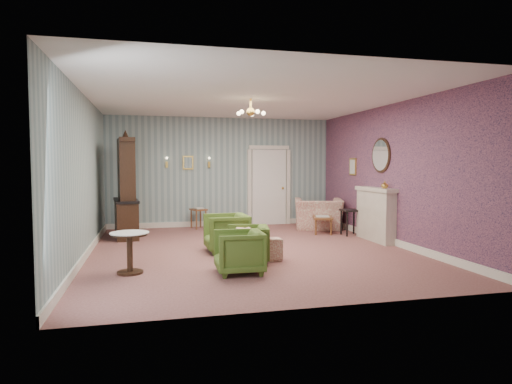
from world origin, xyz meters
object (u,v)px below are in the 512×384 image
object	(u,v)px
dresser	(125,185)
fireplace	(375,214)
wingback_chair	(318,209)
olive_chair_c	(226,231)
olive_chair_a	(239,250)
olive_chair_b	(248,242)
pedestal_table	(130,253)
side_table_black	(351,222)
sofa_chintz	(251,232)
coffee_table	(322,225)

from	to	relation	value
dresser	fireplace	size ratio (longest dim) A/B	1.70
wingback_chair	olive_chair_c	bearing A→B (deg)	57.77
olive_chair_a	olive_chair_c	xyz separation A→B (m)	(0.09, 1.68, 0.04)
olive_chair_b	pedestal_table	bearing A→B (deg)	-70.35
wingback_chair	dresser	world-z (taller)	dresser
olive_chair_c	dresser	xyz separation A→B (m)	(-1.94, 2.20, 0.79)
dresser	pedestal_table	distance (m)	3.62
olive_chair_a	wingback_chair	xyz separation A→B (m)	(2.88, 4.04, 0.16)
olive_chair_b	fireplace	bearing A→B (deg)	123.96
olive_chair_b	olive_chair_c	world-z (taller)	olive_chair_c
fireplace	side_table_black	distance (m)	0.85
sofa_chintz	dresser	size ratio (longest dim) A/B	0.82
sofa_chintz	fireplace	distance (m)	2.95
sofa_chintz	coffee_table	xyz separation A→B (m)	(2.19, 1.82, -0.17)
sofa_chintz	wingback_chair	bearing A→B (deg)	-41.28
fireplace	wingback_chair	bearing A→B (deg)	105.84
sofa_chintz	fireplace	xyz separation A→B (m)	(2.89, 0.54, 0.20)
olive_chair_a	side_table_black	distance (m)	4.32
coffee_table	pedestal_table	world-z (taller)	pedestal_table
olive_chair_c	sofa_chintz	distance (m)	0.47
olive_chair_a	side_table_black	size ratio (longest dim) A/B	1.18
pedestal_table	side_table_black	bearing A→B (deg)	27.45
dresser	pedestal_table	bearing A→B (deg)	-92.54
olive_chair_b	olive_chair_c	distance (m)	1.00
olive_chair_a	sofa_chintz	bearing A→B (deg)	162.56
pedestal_table	dresser	bearing A→B (deg)	93.80
olive_chair_a	olive_chair_b	world-z (taller)	olive_chair_a
wingback_chair	side_table_black	size ratio (longest dim) A/B	1.95
dresser	side_table_black	xyz separation A→B (m)	(5.07, -1.00, -0.88)
olive_chair_c	sofa_chintz	world-z (taller)	olive_chair_c
olive_chair_b	wingback_chair	size ratio (longest dim) A/B	0.58
sofa_chintz	olive_chair_a	bearing A→B (deg)	162.96
coffee_table	pedestal_table	bearing A→B (deg)	-145.18
fireplace	pedestal_table	world-z (taller)	fireplace
olive_chair_b	olive_chair_a	bearing A→B (deg)	-12.62
sofa_chintz	pedestal_table	xyz separation A→B (m)	(-2.16, -1.20, -0.06)
olive_chair_c	dresser	bearing A→B (deg)	-140.39
wingback_chair	side_table_black	distance (m)	1.23
sofa_chintz	coffee_table	size ratio (longest dim) A/B	2.42
olive_chair_b	fireplace	world-z (taller)	fireplace
sofa_chintz	coffee_table	world-z (taller)	sofa_chintz
olive_chair_b	side_table_black	world-z (taller)	olive_chair_b
dresser	olive_chair_c	bearing A→B (deg)	-54.93
olive_chair_c	pedestal_table	xyz separation A→B (m)	(-1.70, -1.31, -0.08)
sofa_chintz	olive_chair_b	bearing A→B (deg)	165.71
coffee_table	pedestal_table	size ratio (longest dim) A/B	1.25
olive_chair_b	fireplace	size ratio (longest dim) A/B	0.50
coffee_table	side_table_black	bearing A→B (deg)	-45.91
wingback_chair	dresser	size ratio (longest dim) A/B	0.50
wingback_chair	sofa_chintz	bearing A→B (deg)	64.15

